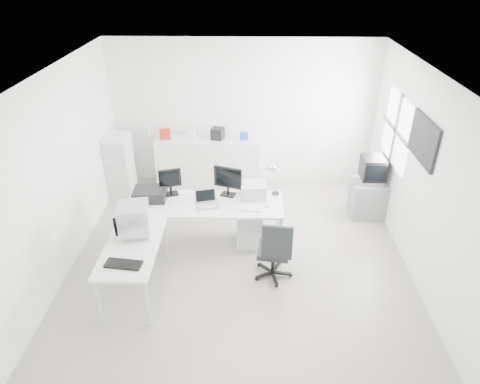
{
  "coord_description": "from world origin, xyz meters",
  "views": [
    {
      "loc": [
        0.13,
        -5.29,
        4.13
      ],
      "look_at": [
        0.0,
        0.2,
        1.0
      ],
      "focal_mm": 32.0,
      "sensor_mm": 36.0,
      "label": 1
    }
  ],
  "objects_px": {
    "laptop": "(207,201)",
    "filing_cabinet": "(120,166)",
    "crt_tv": "(373,170)",
    "sideboard": "(208,162)",
    "drawer_pedestal": "(250,226)",
    "lcd_monitor_small": "(170,182)",
    "tv_cabinet": "(368,199)",
    "side_desk": "(135,268)",
    "crt_monitor": "(134,219)",
    "inkjet_printer": "(150,194)",
    "main_desk": "(205,223)",
    "lcd_monitor_large": "(228,182)",
    "office_chair": "(274,248)",
    "laser_printer": "(254,190)"
  },
  "relations": [
    {
      "from": "office_chair",
      "to": "tv_cabinet",
      "type": "xyz_separation_m",
      "value": [
        1.73,
        1.67,
        -0.16
      ]
    },
    {
      "from": "main_desk",
      "to": "laser_printer",
      "type": "relative_size",
      "value": 6.18
    },
    {
      "from": "lcd_monitor_large",
      "to": "office_chair",
      "type": "height_order",
      "value": "lcd_monitor_large"
    },
    {
      "from": "main_desk",
      "to": "tv_cabinet",
      "type": "xyz_separation_m",
      "value": [
        2.77,
        0.91,
        -0.05
      ]
    },
    {
      "from": "crt_tv",
      "to": "sideboard",
      "type": "distance_m",
      "value": 3.1
    },
    {
      "from": "laptop",
      "to": "filing_cabinet",
      "type": "relative_size",
      "value": 0.26
    },
    {
      "from": "laptop",
      "to": "drawer_pedestal",
      "type": "bearing_deg",
      "value": -2.06
    },
    {
      "from": "lcd_monitor_small",
      "to": "tv_cabinet",
      "type": "xyz_separation_m",
      "value": [
        3.32,
        0.66,
        -0.64
      ]
    },
    {
      "from": "laptop",
      "to": "sideboard",
      "type": "height_order",
      "value": "sideboard"
    },
    {
      "from": "side_desk",
      "to": "office_chair",
      "type": "bearing_deg",
      "value": 10.24
    },
    {
      "from": "inkjet_printer",
      "to": "crt_monitor",
      "type": "xyz_separation_m",
      "value": [
        0.0,
        -0.95,
        0.17
      ]
    },
    {
      "from": "side_desk",
      "to": "drawer_pedestal",
      "type": "height_order",
      "value": "side_desk"
    },
    {
      "from": "filing_cabinet",
      "to": "office_chair",
      "type": "bearing_deg",
      "value": -39.7
    },
    {
      "from": "filing_cabinet",
      "to": "crt_monitor",
      "type": "bearing_deg",
      "value": -69.68
    },
    {
      "from": "side_desk",
      "to": "sideboard",
      "type": "relative_size",
      "value": 0.71
    },
    {
      "from": "crt_tv",
      "to": "sideboard",
      "type": "height_order",
      "value": "crt_tv"
    },
    {
      "from": "drawer_pedestal",
      "to": "crt_monitor",
      "type": "relative_size",
      "value": 1.19
    },
    {
      "from": "crt_monitor",
      "to": "main_desk",
      "type": "bearing_deg",
      "value": 34.4
    },
    {
      "from": "lcd_monitor_small",
      "to": "sideboard",
      "type": "relative_size",
      "value": 0.22
    },
    {
      "from": "crt_tv",
      "to": "filing_cabinet",
      "type": "height_order",
      "value": "filing_cabinet"
    },
    {
      "from": "drawer_pedestal",
      "to": "laptop",
      "type": "xyz_separation_m",
      "value": [
        -0.65,
        -0.15,
        0.55
      ]
    },
    {
      "from": "lcd_monitor_small",
      "to": "tv_cabinet",
      "type": "relative_size",
      "value": 0.66
    },
    {
      "from": "main_desk",
      "to": "inkjet_printer",
      "type": "height_order",
      "value": "inkjet_printer"
    },
    {
      "from": "drawer_pedestal",
      "to": "sideboard",
      "type": "relative_size",
      "value": 0.3
    },
    {
      "from": "laser_printer",
      "to": "sideboard",
      "type": "bearing_deg",
      "value": 113.57
    },
    {
      "from": "laser_printer",
      "to": "filing_cabinet",
      "type": "relative_size",
      "value": 0.32
    },
    {
      "from": "lcd_monitor_large",
      "to": "filing_cabinet",
      "type": "distance_m",
      "value": 2.48
    },
    {
      "from": "lcd_monitor_small",
      "to": "crt_monitor",
      "type": "distance_m",
      "value": 1.14
    },
    {
      "from": "lcd_monitor_small",
      "to": "tv_cabinet",
      "type": "distance_m",
      "value": 3.44
    },
    {
      "from": "main_desk",
      "to": "sideboard",
      "type": "height_order",
      "value": "sideboard"
    },
    {
      "from": "lcd_monitor_small",
      "to": "filing_cabinet",
      "type": "height_order",
      "value": "filing_cabinet"
    },
    {
      "from": "inkjet_printer",
      "to": "filing_cabinet",
      "type": "bearing_deg",
      "value": 119.48
    },
    {
      "from": "inkjet_printer",
      "to": "crt_monitor",
      "type": "relative_size",
      "value": 0.97
    },
    {
      "from": "main_desk",
      "to": "office_chair",
      "type": "distance_m",
      "value": 1.29
    },
    {
      "from": "filing_cabinet",
      "to": "crt_tv",
      "type": "bearing_deg",
      "value": -7.98
    },
    {
      "from": "crt_monitor",
      "to": "filing_cabinet",
      "type": "bearing_deg",
      "value": 99.72
    },
    {
      "from": "side_desk",
      "to": "crt_monitor",
      "type": "distance_m",
      "value": 0.68
    },
    {
      "from": "sideboard",
      "to": "inkjet_printer",
      "type": "bearing_deg",
      "value": -111.34
    },
    {
      "from": "laptop",
      "to": "crt_monitor",
      "type": "bearing_deg",
      "value": -155.25
    },
    {
      "from": "lcd_monitor_large",
      "to": "crt_monitor",
      "type": "xyz_separation_m",
      "value": [
        -1.2,
        -1.1,
        0.02
      ]
    },
    {
      "from": "laptop",
      "to": "laser_printer",
      "type": "height_order",
      "value": "laser_printer"
    },
    {
      "from": "crt_monitor",
      "to": "inkjet_printer",
      "type": "bearing_deg",
      "value": 79.4
    },
    {
      "from": "laptop",
      "to": "crt_tv",
      "type": "xyz_separation_m",
      "value": [
        2.72,
        1.01,
        0.03
      ]
    },
    {
      "from": "lcd_monitor_large",
      "to": "crt_tv",
      "type": "distance_m",
      "value": 2.51
    },
    {
      "from": "laptop",
      "to": "crt_monitor",
      "type": "height_order",
      "value": "crt_monitor"
    },
    {
      "from": "lcd_monitor_large",
      "to": "crt_monitor",
      "type": "distance_m",
      "value": 1.63
    },
    {
      "from": "drawer_pedestal",
      "to": "lcd_monitor_large",
      "type": "height_order",
      "value": "lcd_monitor_large"
    },
    {
      "from": "side_desk",
      "to": "crt_tv",
      "type": "xyz_separation_m",
      "value": [
        3.62,
        2.01,
        0.51
      ]
    },
    {
      "from": "drawer_pedestal",
      "to": "laser_printer",
      "type": "xyz_separation_m",
      "value": [
        0.05,
        0.17,
        0.56
      ]
    },
    {
      "from": "office_chair",
      "to": "lcd_monitor_small",
      "type": "bearing_deg",
      "value": 155.17
    }
  ]
}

